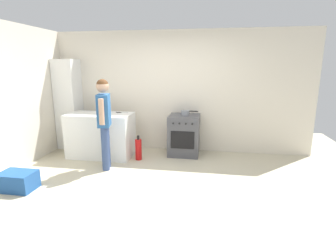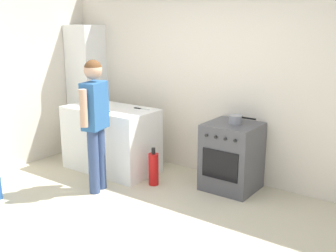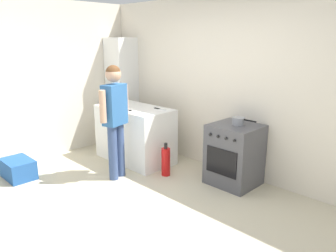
{
  "view_description": "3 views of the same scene",
  "coord_description": "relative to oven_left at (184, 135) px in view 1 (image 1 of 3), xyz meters",
  "views": [
    {
      "loc": [
        0.9,
        -3.77,
        1.85
      ],
      "look_at": [
        0.15,
        0.71,
        0.81
      ],
      "focal_mm": 28.0,
      "sensor_mm": 36.0,
      "label": 1
    },
    {
      "loc": [
        2.63,
        -2.94,
        2.12
      ],
      "look_at": [
        0.01,
        0.69,
        0.96
      ],
      "focal_mm": 45.0,
      "sensor_mm": 36.0,
      "label": 2
    },
    {
      "loc": [
        2.72,
        -2.09,
        1.98
      ],
      "look_at": [
        -0.26,
        0.89,
        0.85
      ],
      "focal_mm": 35.0,
      "sensor_mm": 36.0,
      "label": 3
    }
  ],
  "objects": [
    {
      "name": "ground_plane",
      "position": [
        -0.35,
        -1.58,
        -0.43
      ],
      "size": [
        8.0,
        8.0,
        0.0
      ],
      "primitive_type": "plane",
      "color": "beige"
    },
    {
      "name": "back_wall",
      "position": [
        -0.35,
        0.37,
        0.87
      ],
      "size": [
        6.0,
        0.1,
        2.6
      ],
      "primitive_type": "cube",
      "color": "silver",
      "rests_on": "ground"
    },
    {
      "name": "side_wall_left",
      "position": [
        -2.95,
        -1.18,
        0.87
      ],
      "size": [
        0.1,
        3.1,
        2.6
      ],
      "primitive_type": "cube",
      "color": "silver",
      "rests_on": "ground"
    },
    {
      "name": "counter_unit",
      "position": [
        -1.7,
        -0.38,
        0.02
      ],
      "size": [
        1.3,
        0.7,
        0.9
      ],
      "primitive_type": "cube",
      "color": "white",
      "rests_on": "ground"
    },
    {
      "name": "oven_left",
      "position": [
        0.0,
        0.0,
        0.0
      ],
      "size": [
        0.64,
        0.62,
        0.85
      ],
      "color": "#4C4C51",
      "rests_on": "ground"
    },
    {
      "name": "pot",
      "position": [
        0.02,
        0.03,
        0.48
      ],
      "size": [
        0.35,
        0.17,
        0.1
      ],
      "color": "gray",
      "rests_on": "oven_left"
    },
    {
      "name": "knife_utility",
      "position": [
        -1.3,
        -0.19,
        0.48
      ],
      "size": [
        0.25,
        0.05,
        0.01
      ],
      "color": "silver",
      "rests_on": "counter_unit"
    },
    {
      "name": "knife_carving",
      "position": [
        -1.46,
        -0.59,
        0.48
      ],
      "size": [
        0.33,
        0.04,
        0.01
      ],
      "color": "silver",
      "rests_on": "counter_unit"
    },
    {
      "name": "person",
      "position": [
        -1.32,
        -1.03,
        0.55
      ],
      "size": [
        0.28,
        0.56,
        1.64
      ],
      "color": "#384C7A",
      "rests_on": "ground"
    },
    {
      "name": "fire_extinguisher",
      "position": [
        -0.87,
        -0.48,
        -0.21
      ],
      "size": [
        0.13,
        0.13,
        0.5
      ],
      "color": "red",
      "rests_on": "ground"
    },
    {
      "name": "recycling_crate_lower",
      "position": [
        -2.33,
        -2.07,
        -0.29
      ],
      "size": [
        0.52,
        0.36,
        0.28
      ],
      "primitive_type": "cube",
      "color": "#235193",
      "rests_on": "ground"
    },
    {
      "name": "larder_cabinet",
      "position": [
        -2.65,
        0.1,
        0.57
      ],
      "size": [
        0.48,
        0.44,
        2.0
      ],
      "primitive_type": "cube",
      "color": "white",
      "rests_on": "ground"
    }
  ]
}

